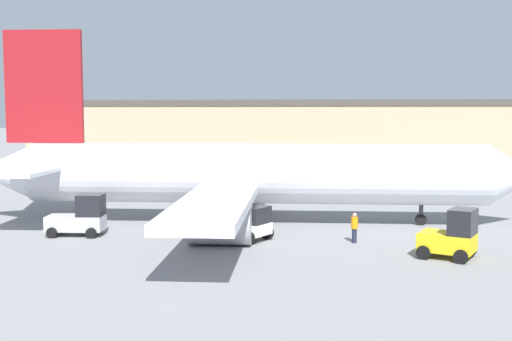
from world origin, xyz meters
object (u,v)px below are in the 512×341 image
(airplane, at_px, (240,174))
(ground_crew_worker, at_px, (354,227))
(pushback_tug, at_px, (81,217))
(belt_loader_truck, at_px, (249,224))
(baggage_tug, at_px, (452,236))

(airplane, height_order, ground_crew_worker, airplane)
(airplane, bearing_deg, pushback_tug, -150.96)
(belt_loader_truck, height_order, pushback_tug, pushback_tug)
(belt_loader_truck, relative_size, pushback_tug, 0.91)
(baggage_tug, relative_size, belt_loader_truck, 1.00)
(belt_loader_truck, bearing_deg, baggage_tug, 10.99)
(belt_loader_truck, bearing_deg, airplane, 130.35)
(ground_crew_worker, bearing_deg, belt_loader_truck, -56.75)
(ground_crew_worker, height_order, belt_loader_truck, belt_loader_truck)
(airplane, bearing_deg, belt_loader_truck, -79.88)
(airplane, distance_m, ground_crew_worker, 9.34)
(airplane, bearing_deg, baggage_tug, -39.05)
(ground_crew_worker, height_order, pushback_tug, pushback_tug)
(pushback_tug, bearing_deg, ground_crew_worker, -5.17)
(baggage_tug, height_order, pushback_tug, baggage_tug)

